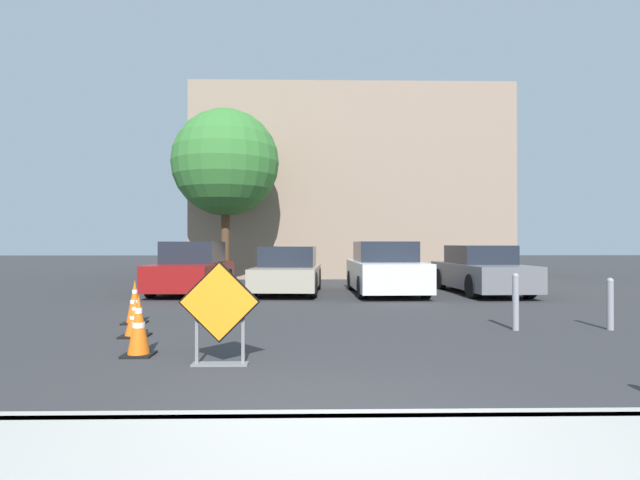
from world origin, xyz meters
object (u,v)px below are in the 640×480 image
(traffic_cone_third, at_px, (135,302))
(bollard_nearest, at_px, (516,300))
(parked_car_third, at_px, (385,270))
(road_closed_sign, at_px, (219,311))
(traffic_cone_second, at_px, (135,318))
(parked_car_nearest, at_px, (193,269))
(traffic_cone_nearest, at_px, (139,326))
(parked_car_fourth, at_px, (480,271))
(bollard_second, at_px, (610,302))
(parked_car_second, at_px, (288,271))

(traffic_cone_third, bearing_deg, bollard_nearest, -7.01)
(parked_car_third, bearing_deg, road_closed_sign, 67.39)
(traffic_cone_second, relative_size, parked_car_nearest, 0.14)
(traffic_cone_nearest, relative_size, parked_car_fourth, 0.18)
(road_closed_sign, xyz_separation_m, traffic_cone_nearest, (-1.18, 0.57, -0.27))
(traffic_cone_second, height_order, parked_car_nearest, parked_car_nearest)
(bollard_second, bearing_deg, traffic_cone_nearest, -166.25)
(traffic_cone_nearest, xyz_separation_m, parked_car_third, (4.51, 8.04, 0.31))
(traffic_cone_nearest, relative_size, parked_car_nearest, 0.19)
(road_closed_sign, distance_m, parked_car_nearest, 9.40)
(road_closed_sign, xyz_separation_m, traffic_cone_second, (-1.70, 1.93, -0.37))
(road_closed_sign, height_order, traffic_cone_third, road_closed_sign)
(bollard_nearest, xyz_separation_m, bollard_second, (1.65, 0.00, -0.04))
(parked_car_nearest, xyz_separation_m, parked_car_third, (5.79, -0.47, 0.00))
(traffic_cone_second, bearing_deg, bollard_nearest, 4.23)
(traffic_cone_third, distance_m, bollard_second, 8.52)
(bollard_nearest, bearing_deg, parked_car_third, 102.03)
(road_closed_sign, xyz_separation_m, bollard_second, (6.31, 2.40, -0.19))
(parked_car_fourth, bearing_deg, bollard_nearest, 73.51)
(parked_car_nearest, xyz_separation_m, bollard_second, (8.76, -6.67, -0.23))
(road_closed_sign, xyz_separation_m, parked_car_fourth, (6.23, 8.74, 0.00))
(traffic_cone_nearest, distance_m, parked_car_second, 8.46)
(traffic_cone_third, bearing_deg, parked_car_nearest, 92.82)
(traffic_cone_second, relative_size, parked_car_fourth, 0.13)
(parked_car_nearest, height_order, parked_car_third, parked_car_third)
(road_closed_sign, xyz_separation_m, traffic_cone_third, (-2.17, 3.24, -0.27))
(parked_car_second, bearing_deg, traffic_cone_second, 76.22)
(parked_car_second, bearing_deg, bollard_nearest, 126.51)
(road_closed_sign, distance_m, parked_car_third, 9.23)
(traffic_cone_third, bearing_deg, traffic_cone_nearest, -69.68)
(traffic_cone_second, distance_m, bollard_nearest, 6.38)
(parked_car_nearest, bearing_deg, bollard_nearest, 138.24)
(bollard_nearest, bearing_deg, traffic_cone_third, 172.99)
(parked_car_nearest, distance_m, parked_car_third, 5.81)
(bollard_second, bearing_deg, parked_car_second, 132.23)
(bollard_nearest, distance_m, bollard_second, 1.65)
(traffic_cone_second, xyz_separation_m, parked_car_third, (5.04, 6.68, 0.42))
(parked_car_second, bearing_deg, traffic_cone_third, 68.52)
(road_closed_sign, relative_size, bollard_nearest, 1.30)
(parked_car_nearest, relative_size, bollard_second, 4.86)
(traffic_cone_nearest, xyz_separation_m, traffic_cone_second, (-0.52, 1.36, -0.10))
(traffic_cone_third, relative_size, bollard_second, 0.91)
(road_closed_sign, distance_m, traffic_cone_nearest, 1.33)
(road_closed_sign, distance_m, bollard_second, 6.75)
(traffic_cone_second, distance_m, bollard_second, 8.03)
(parked_car_second, height_order, bollard_second, parked_car_second)
(bollard_nearest, bearing_deg, traffic_cone_second, -175.77)
(traffic_cone_nearest, distance_m, bollard_nearest, 6.12)
(parked_car_nearest, bearing_deg, parked_car_second, 177.29)
(traffic_cone_nearest, xyz_separation_m, parked_car_nearest, (-1.28, 8.51, 0.31))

